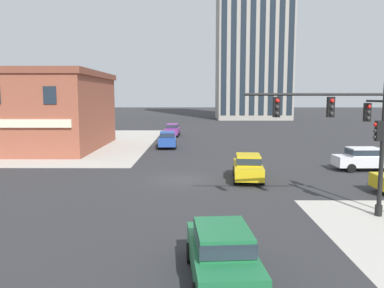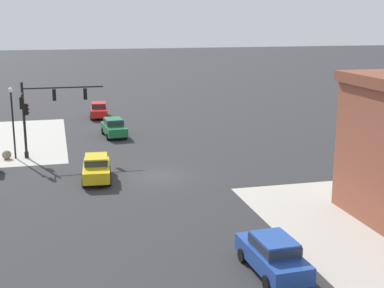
{
  "view_description": "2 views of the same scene",
  "coord_description": "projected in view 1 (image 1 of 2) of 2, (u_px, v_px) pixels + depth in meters",
  "views": [
    {
      "loc": [
        0.78,
        -24.59,
        5.41
      ],
      "look_at": [
        0.63,
        2.19,
        2.07
      ],
      "focal_mm": 36.09,
      "sensor_mm": 36.0,
      "label": 1
    },
    {
      "loc": [
        6.64,
        35.85,
        10.8
      ],
      "look_at": [
        -1.41,
        3.96,
        3.13
      ],
      "focal_mm": 50.78,
      "sensor_mm": 36.0,
      "label": 2
    }
  ],
  "objects": [
    {
      "name": "car_cross_eastbound",
      "position": [
        222.0,
        252.0,
        11.19
      ],
      "size": [
        2.14,
        4.52,
        1.68
      ],
      "color": "#1E6B3D",
      "rests_on": "ground"
    },
    {
      "name": "car_main_northbound_far",
      "position": [
        248.0,
        166.0,
        24.82
      ],
      "size": [
        2.17,
        4.53,
        1.68
      ],
      "color": "gold",
      "rests_on": "ground"
    },
    {
      "name": "car_main_southbound_far",
      "position": [
        172.0,
        129.0,
        52.09
      ],
      "size": [
        2.06,
        4.48,
        1.68
      ],
      "color": "#7A3389",
      "rests_on": "ground"
    },
    {
      "name": "car_cross_westbound",
      "position": [
        167.0,
        139.0,
        40.58
      ],
      "size": [
        2.04,
        4.48,
        1.68
      ],
      "color": "#23479E",
      "rests_on": "ground"
    },
    {
      "name": "sidewalk_far_corner",
      "position": [
        16.0,
        143.0,
        45.03
      ],
      "size": [
        32.0,
        32.0,
        0.02
      ],
      "primitive_type": "cube",
      "color": "#B7B2A8",
      "rests_on": "ground"
    },
    {
      "name": "car_cross_far",
      "position": [
        365.0,
        158.0,
        28.12
      ],
      "size": [
        4.44,
        1.97,
        1.68
      ],
      "color": "silver",
      "rests_on": "ground"
    },
    {
      "name": "traffic_signal_main",
      "position": [
        354.0,
        130.0,
        17.25
      ],
      "size": [
        6.34,
        2.09,
        5.98
      ],
      "color": "black",
      "rests_on": "ground"
    },
    {
      "name": "ground_plane",
      "position": [
        182.0,
        180.0,
        25.07
      ],
      "size": [
        320.0,
        320.0,
        0.0
      ],
      "primitive_type": "plane",
      "color": "#2D2D30"
    }
  ]
}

